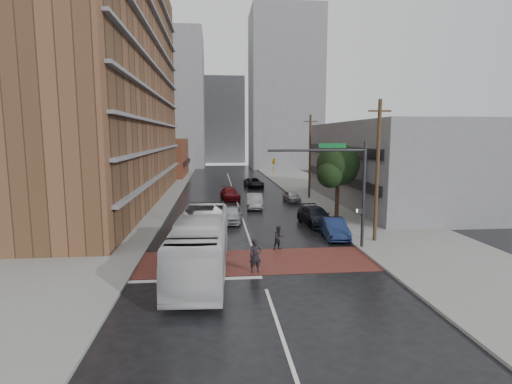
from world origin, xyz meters
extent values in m
plane|color=black|center=(0.00, 0.00, 0.00)|extent=(160.00, 160.00, 0.00)
cube|color=maroon|center=(0.00, 0.50, 0.01)|extent=(14.00, 5.00, 0.02)
cube|color=gray|center=(-11.50, 25.00, 0.07)|extent=(9.00, 90.00, 0.15)
cube|color=gray|center=(11.50, 25.00, 0.07)|extent=(9.00, 90.00, 0.15)
cube|color=brown|center=(-14.00, 24.00, 14.00)|extent=(10.00, 44.00, 28.00)
cube|color=brown|center=(-12.00, 54.00, 3.50)|extent=(8.00, 16.00, 7.00)
cube|color=gray|center=(16.50, 20.00, 4.50)|extent=(11.00, 26.00, 9.00)
cube|color=gray|center=(-14.00, 78.00, 16.00)|extent=(18.00, 16.00, 32.00)
cube|color=gray|center=(14.00, 72.00, 18.00)|extent=(16.00, 14.00, 36.00)
cube|color=gray|center=(0.00, 95.00, 12.00)|extent=(12.00, 10.00, 24.00)
cylinder|color=#332319|center=(8.50, 12.00, 2.00)|extent=(0.36, 0.36, 4.00)
sphere|color=black|center=(8.50, 12.00, 5.00)|extent=(3.80, 3.80, 3.80)
sphere|color=black|center=(7.60, 11.20, 4.20)|extent=(2.40, 2.40, 2.40)
sphere|color=black|center=(9.30, 12.80, 4.40)|extent=(2.60, 2.60, 2.60)
cylinder|color=#2D2D33|center=(7.30, 2.50, 3.60)|extent=(0.20, 0.20, 7.20)
cylinder|color=#2D2D33|center=(4.10, 2.50, 6.60)|extent=(6.40, 0.16, 0.16)
imported|color=gold|center=(1.30, 2.50, 5.60)|extent=(0.20, 0.16, 1.00)
cube|color=#0C5926|center=(5.10, 2.50, 6.90)|extent=(1.80, 0.05, 0.30)
cube|color=#2D2D33|center=(7.05, 2.50, 2.60)|extent=(0.30, 0.30, 0.35)
cylinder|color=#473321|center=(8.80, 4.00, 5.00)|extent=(0.26, 0.26, 10.00)
cube|color=#473321|center=(8.80, 4.00, 9.20)|extent=(1.60, 0.12, 0.12)
cylinder|color=#473321|center=(8.80, 24.00, 5.00)|extent=(0.26, 0.26, 10.00)
cube|color=#473321|center=(8.80, 24.00, 9.20)|extent=(1.60, 0.12, 0.12)
imported|color=silver|center=(-3.26, -1.00, 1.60)|extent=(3.23, 11.63, 3.21)
imported|color=black|center=(-0.28, -1.50, 0.95)|extent=(0.77, 0.59, 1.91)
imported|color=black|center=(1.73, 2.86, 0.80)|extent=(0.96, 0.87, 1.61)
imported|color=#B4B8BC|center=(-1.00, 11.56, 0.71)|extent=(2.27, 4.38, 1.42)
imported|color=#9FA0A7|center=(1.63, 18.38, 0.75)|extent=(1.87, 4.67, 1.51)
imported|color=maroon|center=(-0.72, 24.53, 0.68)|extent=(2.52, 4.92, 1.36)
imported|color=black|center=(3.17, 35.18, 0.70)|extent=(2.84, 5.28, 1.41)
imported|color=#16244D|center=(6.30, 5.52, 0.73)|extent=(1.85, 4.52, 1.46)
imported|color=black|center=(6.03, 10.00, 0.75)|extent=(2.69, 5.38, 1.50)
imported|color=#A8A9AF|center=(6.30, 22.14, 0.61)|extent=(1.83, 3.74, 1.23)
camera|label=1|loc=(-2.41, -22.65, 7.51)|focal=28.00mm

